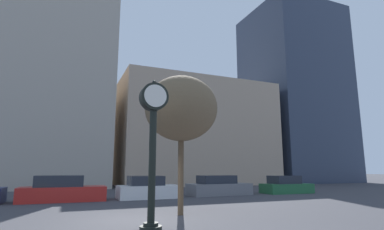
# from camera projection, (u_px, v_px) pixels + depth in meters

# --- Properties ---
(ground_plane) EXTENTS (200.00, 200.00, 0.00)m
(ground_plane) POSITION_uv_depth(u_px,v_px,m) (131.00, 221.00, 10.97)
(ground_plane) COLOR #38383D
(building_tall_tower) EXTENTS (13.71, 12.00, 35.17)m
(building_tall_tower) POSITION_uv_depth(u_px,v_px,m) (50.00, 28.00, 33.98)
(building_tall_tower) COLOR #ADA393
(building_tall_tower) RESTS_ON ground_plane
(building_storefront_row) EXTENTS (18.90, 12.00, 12.47)m
(building_storefront_row) POSITION_uv_depth(u_px,v_px,m) (192.00, 134.00, 38.59)
(building_storefront_row) COLOR tan
(building_storefront_row) RESTS_ON ground_plane
(building_glass_modern) EXTENTS (12.79, 12.00, 26.36)m
(building_glass_modern) POSITION_uv_depth(u_px,v_px,m) (294.00, 95.00, 46.34)
(building_glass_modern) COLOR #2D384C
(building_glass_modern) RESTS_ON ground_plane
(street_clock) EXTENTS (0.92, 0.70, 4.82)m
(street_clock) POSITION_uv_depth(u_px,v_px,m) (153.00, 132.00, 9.83)
(street_clock) COLOR black
(street_clock) RESTS_ON ground_plane
(car_red) EXTENTS (4.81, 1.91, 1.49)m
(car_red) POSITION_uv_depth(u_px,v_px,m) (62.00, 190.00, 17.46)
(car_red) COLOR red
(car_red) RESTS_ON ground_plane
(car_white) EXTENTS (3.89, 1.91, 1.42)m
(car_white) POSITION_uv_depth(u_px,v_px,m) (148.00, 189.00, 19.26)
(car_white) COLOR silver
(car_white) RESTS_ON ground_plane
(car_grey) EXTENTS (4.70, 2.02, 1.41)m
(car_grey) POSITION_uv_depth(u_px,v_px,m) (219.00, 187.00, 21.53)
(car_grey) COLOR slate
(car_grey) RESTS_ON ground_plane
(car_green) EXTENTS (3.95, 1.95, 1.35)m
(car_green) POSITION_uv_depth(u_px,v_px,m) (286.00, 186.00, 23.36)
(car_green) COLOR #236038
(car_green) RESTS_ON ground_plane
(bare_tree) EXTENTS (3.17, 3.17, 5.89)m
(bare_tree) POSITION_uv_depth(u_px,v_px,m) (181.00, 109.00, 13.06)
(bare_tree) COLOR brown
(bare_tree) RESTS_ON ground_plane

